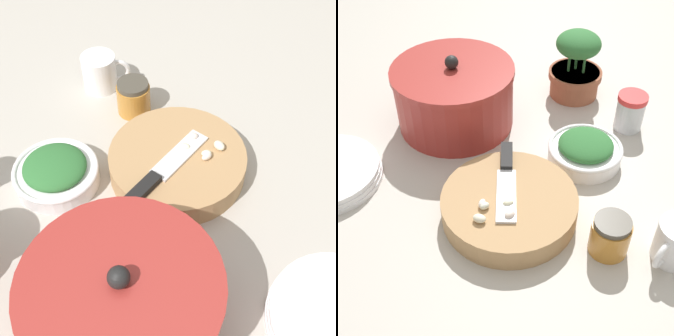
# 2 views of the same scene
# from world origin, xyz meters

# --- Properties ---
(ground_plane) EXTENTS (5.00, 5.00, 0.00)m
(ground_plane) POSITION_xyz_m (0.00, 0.00, 0.00)
(ground_plane) COLOR #B2ADA3
(cutting_board) EXTENTS (0.24, 0.24, 0.05)m
(cutting_board) POSITION_xyz_m (0.03, -0.11, 0.02)
(cutting_board) COLOR tan
(cutting_board) RESTS_ON ground_plane
(chef_knife) EXTENTS (0.04, 0.20, 0.01)m
(chef_knife) POSITION_xyz_m (0.02, -0.06, 0.05)
(chef_knife) COLOR black
(chef_knife) RESTS_ON cutting_board
(garlic_cloves) EXTENTS (0.08, 0.06, 0.01)m
(garlic_cloves) POSITION_xyz_m (-0.00, -0.15, 0.05)
(garlic_cloves) COLOR silver
(garlic_cloves) RESTS_ON cutting_board
(herb_bowl) EXTENTS (0.15, 0.15, 0.06)m
(herb_bowl) POSITION_xyz_m (0.17, 0.04, 0.03)
(herb_bowl) COLOR white
(herb_bowl) RESTS_ON ground_plane
(spice_jar) EXTENTS (0.06, 0.06, 0.08)m
(spice_jar) POSITION_xyz_m (0.28, 0.16, 0.04)
(spice_jar) COLOR silver
(spice_jar) RESTS_ON ground_plane
(honey_jar) EXTENTS (0.07, 0.07, 0.07)m
(honey_jar) POSITION_xyz_m (0.19, -0.18, 0.03)
(honey_jar) COLOR #BC7A2D
(honey_jar) RESTS_ON ground_plane
(stock_pot) EXTENTS (0.26, 0.26, 0.16)m
(stock_pot) POSITION_xyz_m (-0.10, 0.16, 0.07)
(stock_pot) COLOR #9E2D28
(stock_pot) RESTS_ON ground_plane
(potted_herb) EXTENTS (0.12, 0.12, 0.16)m
(potted_herb) POSITION_xyz_m (0.17, 0.28, 0.07)
(potted_herb) COLOR #935138
(potted_herb) RESTS_ON ground_plane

